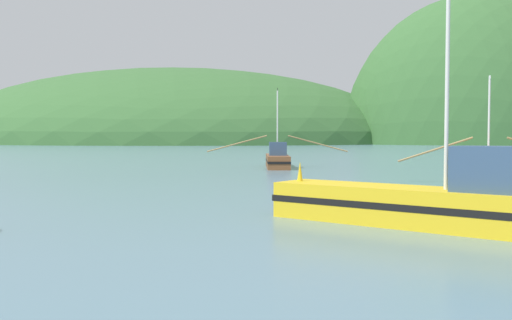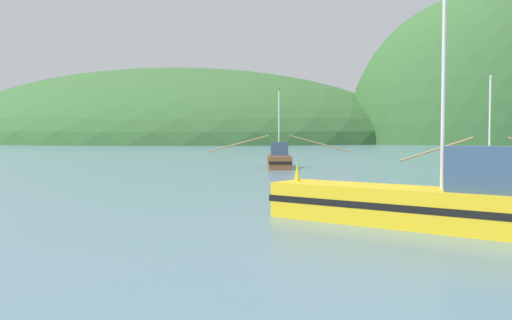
% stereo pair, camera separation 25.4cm
% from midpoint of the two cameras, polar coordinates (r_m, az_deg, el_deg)
% --- Properties ---
extents(hill_far_left, '(86.73, 69.39, 101.34)m').
position_cam_midpoint_polar(hill_far_left, '(208.25, 20.66, 1.53)').
color(hill_far_left, '#386633').
rests_on(hill_far_left, ground).
extents(hill_mid_left, '(193.21, 154.57, 59.75)m').
position_cam_midpoint_polar(hill_mid_left, '(238.86, -8.47, 1.76)').
color(hill_mid_left, '#386633').
rests_on(hill_mid_left, ground).
extents(fishing_boat_yellow, '(11.07, 6.45, 7.65)m').
position_cam_midpoint_polar(fishing_boat_yellow, '(17.75, 18.83, -4.13)').
color(fishing_boat_yellow, gold).
rests_on(fishing_boat_yellow, ground).
extents(fishing_boat_brown, '(12.17, 8.87, 7.00)m').
position_cam_midpoint_polar(fishing_boat_brown, '(49.85, 2.03, 0.05)').
color(fishing_boat_brown, brown).
rests_on(fishing_boat_brown, ground).
extents(fishing_boat_orange, '(10.49, 7.81, 6.35)m').
position_cam_midpoint_polar(fishing_boat_orange, '(36.06, 22.23, -1.13)').
color(fishing_boat_orange, orange).
rests_on(fishing_boat_orange, ground).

